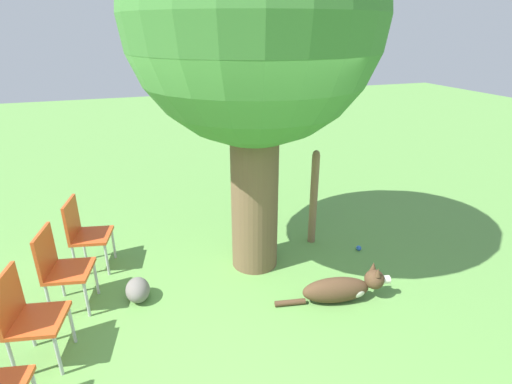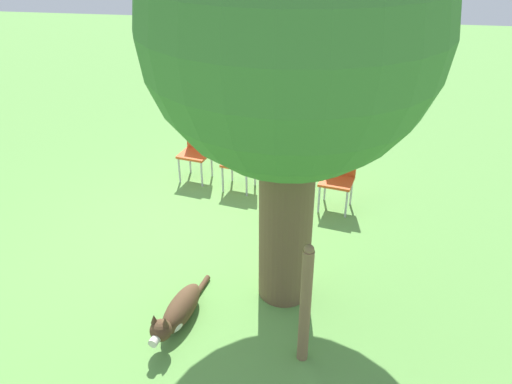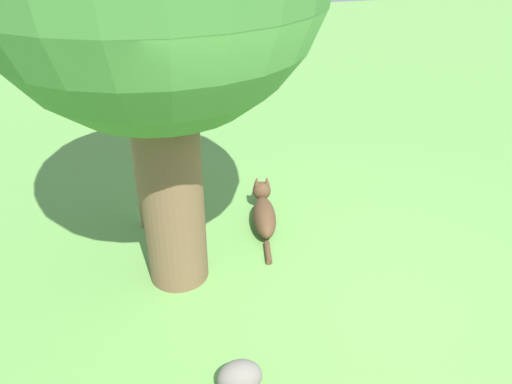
{
  "view_description": "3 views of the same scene",
  "coord_description": "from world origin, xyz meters",
  "views": [
    {
      "loc": [
        -0.68,
        -2.95,
        2.72
      ],
      "look_at": [
        0.68,
        1.07,
        0.97
      ],
      "focal_mm": 28.0,
      "sensor_mm": 36.0,
      "label": 1
    },
    {
      "loc": [
        4.95,
        1.45,
        3.68
      ],
      "look_at": [
        -0.32,
        0.65,
        0.66
      ],
      "focal_mm": 35.0,
      "sensor_mm": 36.0,
      "label": 2
    },
    {
      "loc": [
        -3.15,
        1.28,
        3.08
      ],
      "look_at": [
        1.31,
        0.2,
        0.44
      ],
      "focal_mm": 35.0,
      "sensor_mm": 36.0,
      "label": 3
    }
  ],
  "objects": [
    {
      "name": "ground_plane",
      "position": [
        0.0,
        0.0,
        0.0
      ],
      "size": [
        30.0,
        30.0,
        0.0
      ],
      "primitive_type": "plane",
      "color": "#609947"
    },
    {
      "name": "tennis_ball",
      "position": [
        2.08,
        0.95,
        0.03
      ],
      "size": [
        0.07,
        0.07,
        0.07
      ],
      "color": "blue",
      "rests_on": "ground_plane"
    },
    {
      "name": "fence_post",
      "position": [
        1.59,
        1.38,
        0.65
      ],
      "size": [
        0.1,
        0.1,
        1.3
      ],
      "color": "#846647",
      "rests_on": "ground_plane"
    },
    {
      "name": "garden_rock",
      "position": [
        -0.74,
        0.82,
        0.12
      ],
      "size": [
        0.25,
        0.33,
        0.24
      ],
      "color": "slate",
      "rests_on": "ground_plane"
    },
    {
      "name": "dog",
      "position": [
        1.34,
        0.1,
        0.15
      ],
      "size": [
        1.25,
        0.38,
        0.4
      ],
      "rotation": [
        0.0,
        0.0,
        6.11
      ],
      "color": "#513823",
      "rests_on": "ground_plane"
    }
  ]
}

